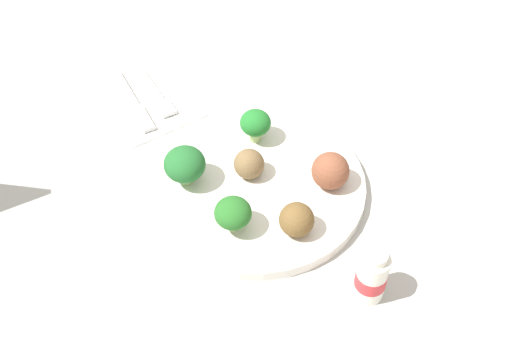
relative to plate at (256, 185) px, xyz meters
The scene contains 12 objects.
ground_plane 0.01m from the plate, ahead, with size 4.00×4.00×0.00m, color #B2B2AD.
plate is the anchor object (origin of this frame).
broccoli_floret_far_rim 0.08m from the plate, 143.42° to the left, with size 0.04×0.04×0.05m.
broccoli_floret_mid_right 0.09m from the plate, 56.64° to the right, with size 0.04×0.04×0.05m.
broccoli_floret_mid_left 0.10m from the plate, 126.98° to the right, with size 0.05×0.05×0.05m.
meatball_front_left 0.03m from the plate, 168.83° to the right, with size 0.04×0.04×0.04m, color brown.
meatball_front_right 0.10m from the plate, ahead, with size 0.04×0.04×0.04m, color brown.
meatball_near_rim 0.10m from the plate, 50.31° to the left, with size 0.05×0.05×0.05m, color brown.
napkin 0.24m from the plate, behind, with size 0.17×0.12×0.01m, color white.
fork 0.23m from the plate, behind, with size 0.12×0.03×0.01m.
knife 0.24m from the plate, 169.17° to the right, with size 0.15×0.04×0.01m.
yogurt_bottle 0.20m from the plate, ahead, with size 0.04×0.04×0.08m.
Camera 1 is at (0.43, -0.33, 0.62)m, focal length 44.52 mm.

